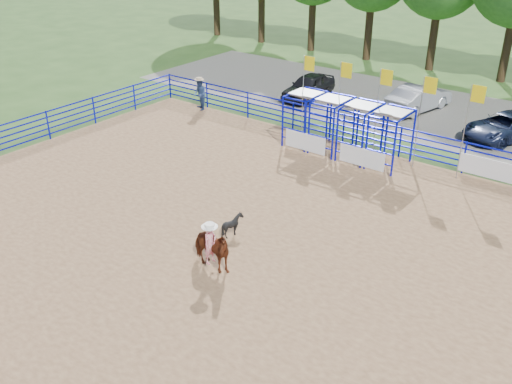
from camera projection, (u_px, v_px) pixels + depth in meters
ground at (275, 248)px, 19.74m from camera, size 120.00×120.00×0.00m
arena_dirt at (275, 248)px, 19.73m from camera, size 30.00×20.00×0.02m
gravel_strip at (452, 117)px, 31.80m from camera, size 40.00×10.00×0.01m
horse_and_rider at (210, 246)px, 18.23m from camera, size 1.83×0.93×2.37m
calf at (233, 225)px, 20.30m from camera, size 1.00×0.98×0.84m
spectator_cowboy at (200, 94)px, 32.52m from camera, size 1.11×1.04×1.86m
car_a at (309, 86)px, 34.60m from camera, size 1.80×4.28×1.45m
car_b at (419, 98)px, 32.49m from camera, size 2.46×4.76×1.49m
car_c at (506, 126)px, 28.61m from camera, size 3.83×5.15×1.30m
perimeter_fence at (275, 230)px, 19.40m from camera, size 30.10×20.10×1.50m
chute_assembly at (353, 130)px, 26.46m from camera, size 19.32×2.41×4.20m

